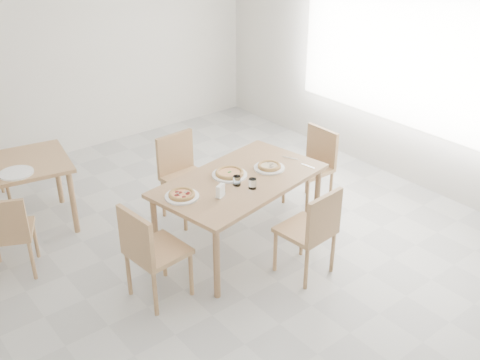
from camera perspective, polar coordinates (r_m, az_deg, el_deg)
room at (r=6.88m, az=16.59°, el=11.83°), size 7.28×7.00×7.00m
main_table at (r=5.42m, az=0.00°, el=-0.52°), size 1.80×1.21×0.75m
chair_south at (r=5.10m, az=7.41°, el=-4.82°), size 0.48×0.48×0.89m
chair_north at (r=6.06m, az=-5.87°, el=0.97°), size 0.48×0.48×0.92m
chair_west at (r=4.82m, az=-9.22°, el=-6.87°), size 0.49×0.49×0.92m
chair_east at (r=6.33m, az=7.52°, el=1.86°), size 0.44×0.44×0.88m
plate_margherita at (r=5.44m, az=-1.07°, el=0.52°), size 0.34×0.34×0.02m
plate_mushroom at (r=5.58m, az=2.99°, el=1.24°), size 0.31×0.31×0.02m
plate_pepperoni at (r=5.08m, az=-5.92°, el=-1.68°), size 0.31×0.31×0.02m
pizza_margherita at (r=5.43m, az=-1.07°, el=0.74°), size 0.37×0.37×0.03m
pizza_mushroom at (r=5.57m, az=2.99°, el=1.45°), size 0.24×0.24×0.03m
pizza_pepperoni at (r=5.07m, az=-5.93°, el=-1.45°), size 0.32×0.32×0.03m
tumbler_a at (r=5.19m, az=1.27°, el=-0.37°), size 0.07×0.07×0.10m
tumbler_b at (r=5.24m, az=-0.34°, el=-0.08°), size 0.07×0.07×0.10m
napkin_holder at (r=5.04m, az=-2.00°, el=-1.16°), size 0.12×0.10×0.12m
fork_a at (r=5.67m, az=6.90°, el=1.41°), size 0.04×0.16×0.01m
fork_b at (r=5.82m, az=5.10°, el=2.24°), size 0.09×0.17×0.01m
chair_back_s at (r=5.48m, az=-22.61°, el=-4.76°), size 0.56×0.56×0.85m
plate_empty at (r=5.89m, az=-21.78°, el=0.67°), size 0.33×0.33×0.02m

